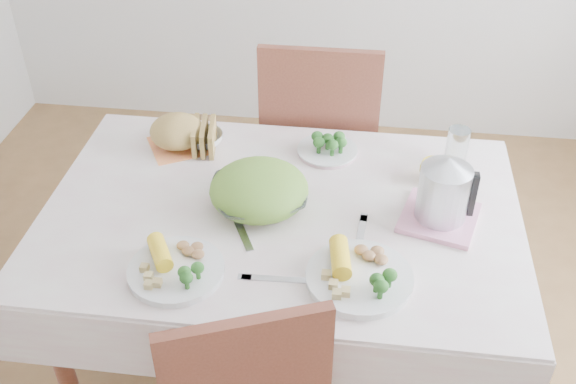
# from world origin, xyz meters

# --- Properties ---
(floor) EXTENTS (3.60, 3.60, 0.00)m
(floor) POSITION_xyz_m (0.00, 0.00, 0.00)
(floor) COLOR brown
(floor) RESTS_ON ground
(dining_table) EXTENTS (1.40, 0.90, 0.75)m
(dining_table) POSITION_xyz_m (0.00, 0.00, 0.38)
(dining_table) COLOR brown
(dining_table) RESTS_ON floor
(tablecloth) EXTENTS (1.50, 1.00, 0.01)m
(tablecloth) POSITION_xyz_m (0.00, 0.00, 0.76)
(tablecloth) COLOR silver
(tablecloth) RESTS_ON dining_table
(chair_far) EXTENTS (0.48, 0.48, 1.06)m
(chair_far) POSITION_xyz_m (0.07, 0.77, 0.47)
(chair_far) COLOR brown
(chair_far) RESTS_ON floor
(salad_bowl) EXTENTS (0.37, 0.37, 0.07)m
(salad_bowl) POSITION_xyz_m (-0.07, 0.01, 0.80)
(salad_bowl) COLOR white
(salad_bowl) RESTS_ON tablecloth
(dinner_plate_left) EXTENTS (0.31, 0.31, 0.02)m
(dinner_plate_left) POSITION_xyz_m (-0.25, -0.32, 0.77)
(dinner_plate_left) COLOR white
(dinner_plate_left) RESTS_ON tablecloth
(dinner_plate_right) EXTENTS (0.35, 0.35, 0.03)m
(dinner_plate_right) POSITION_xyz_m (0.26, -0.29, 0.77)
(dinner_plate_right) COLOR white
(dinner_plate_right) RESTS_ON tablecloth
(broccoli_plate) EXTENTS (0.22, 0.22, 0.02)m
(broccoli_plate) POSITION_xyz_m (0.12, 0.34, 0.77)
(broccoli_plate) COLOR beige
(broccoli_plate) RESTS_ON tablecloth
(napkin) EXTENTS (0.26, 0.26, 0.00)m
(napkin) POSITION_xyz_m (-0.41, 0.32, 0.76)
(napkin) COLOR #FF904D
(napkin) RESTS_ON tablecloth
(bread_loaf) EXTENTS (0.22, 0.21, 0.12)m
(bread_loaf) POSITION_xyz_m (-0.41, 0.32, 0.82)
(bread_loaf) COLOR olive
(bread_loaf) RESTS_ON napkin
(fruit_bowl) EXTENTS (0.18, 0.18, 0.05)m
(fruit_bowl) POSITION_xyz_m (-0.33, 0.34, 0.78)
(fruit_bowl) COLOR white
(fruit_bowl) RESTS_ON tablecloth
(yellow_mug) EXTENTS (0.12, 0.12, 0.08)m
(yellow_mug) POSITION_xyz_m (0.48, 0.22, 0.80)
(yellow_mug) COLOR yellow
(yellow_mug) RESTS_ON tablecloth
(glass_tumbler) EXTENTS (0.09, 0.09, 0.14)m
(glass_tumbler) POSITION_xyz_m (0.56, 0.32, 0.83)
(glass_tumbler) COLOR white
(glass_tumbler) RESTS_ON tablecloth
(pink_tray) EXTENTS (0.27, 0.27, 0.02)m
(pink_tray) POSITION_xyz_m (0.49, 0.01, 0.77)
(pink_tray) COLOR pink
(pink_tray) RESTS_ON tablecloth
(electric_kettle) EXTENTS (0.20, 0.20, 0.22)m
(electric_kettle) POSITION_xyz_m (0.49, 0.01, 0.88)
(electric_kettle) COLOR #B2B5BA
(electric_kettle) RESTS_ON pink_tray
(fork_left) EXTENTS (0.11, 0.19, 0.00)m
(fork_left) POSITION_xyz_m (-0.11, -0.11, 0.76)
(fork_left) COLOR silver
(fork_left) RESTS_ON tablecloth
(fork_right) EXTENTS (0.04, 0.20, 0.00)m
(fork_right) POSITION_xyz_m (0.25, -0.09, 0.76)
(fork_right) COLOR silver
(fork_right) RESTS_ON tablecloth
(knife) EXTENTS (0.18, 0.03, 0.00)m
(knife) POSITION_xyz_m (0.02, -0.31, 0.76)
(knife) COLOR silver
(knife) RESTS_ON tablecloth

